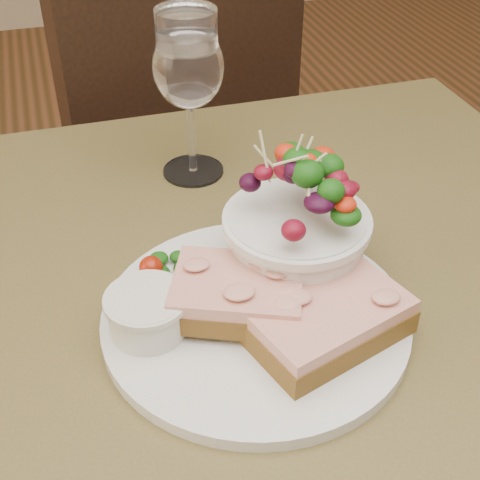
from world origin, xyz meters
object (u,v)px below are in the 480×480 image
object	(u,v)px
ramekin	(147,312)
wine_glass	(189,72)
chair_far	(156,246)
cafe_table	(260,384)
sandwich_front	(322,314)
salad_bowl	(297,218)
sandwich_back	(238,293)
dinner_plate	(255,317)

from	to	relation	value
ramekin	wine_glass	world-z (taller)	wine_glass
wine_glass	chair_far	bearing A→B (deg)	88.86
ramekin	cafe_table	bearing A→B (deg)	5.53
sandwich_front	wine_glass	distance (m)	0.31
cafe_table	salad_bowl	size ratio (longest dim) A/B	6.30
sandwich_back	salad_bowl	size ratio (longest dim) A/B	1.03
wine_glass	cafe_table	bearing A→B (deg)	-88.83
sandwich_back	wine_glass	size ratio (longest dim) A/B	0.75
cafe_table	wine_glass	bearing A→B (deg)	91.17
sandwich_back	salad_bowl	distance (m)	0.09
sandwich_front	salad_bowl	world-z (taller)	salad_bowl
sandwich_back	wine_glass	xyz separation A→B (m)	(0.02, 0.25, 0.09)
dinner_plate	ramekin	size ratio (longest dim) A/B	4.10
salad_bowl	ramekin	bearing A→B (deg)	-165.27
cafe_table	sandwich_front	world-z (taller)	sandwich_front
cafe_table	dinner_plate	world-z (taller)	dinner_plate
sandwich_back	salad_bowl	xyz separation A→B (m)	(0.07, 0.04, 0.04)
sandwich_back	salad_bowl	bearing A→B (deg)	54.52
wine_glass	salad_bowl	bearing A→B (deg)	-78.25
sandwich_front	cafe_table	bearing A→B (deg)	106.02
sandwich_back	sandwich_front	bearing A→B (deg)	-9.04
chair_far	sandwich_back	world-z (taller)	chair_far
dinner_plate	sandwich_back	world-z (taller)	sandwich_back
sandwich_back	wine_glass	bearing A→B (deg)	108.27
chair_far	salad_bowl	xyz separation A→B (m)	(0.04, -0.68, 0.53)
sandwich_back	ramekin	world-z (taller)	sandwich_back
chair_far	sandwich_front	bearing A→B (deg)	72.48
dinner_plate	chair_far	bearing A→B (deg)	88.76
chair_far	wine_glass	distance (m)	0.74
chair_far	cafe_table	bearing A→B (deg)	69.88
chair_far	dinner_plate	xyz separation A→B (m)	(-0.02, -0.72, 0.46)
sandwich_front	wine_glass	world-z (taller)	wine_glass
cafe_table	ramekin	xyz separation A→B (m)	(-0.10, -0.01, 0.13)
cafe_table	sandwich_back	bearing A→B (deg)	-153.79
sandwich_back	wine_glass	distance (m)	0.27
chair_far	sandwich_front	xyz separation A→B (m)	(0.03, -0.76, 0.49)
salad_bowl	chair_far	bearing A→B (deg)	92.96
cafe_table	chair_far	xyz separation A→B (m)	(0.00, 0.71, -0.36)
chair_far	ramekin	bearing A→B (deg)	61.81
cafe_table	sandwich_front	xyz separation A→B (m)	(0.03, -0.05, 0.13)
dinner_plate	salad_bowl	world-z (taller)	salad_bowl
cafe_table	salad_bowl	distance (m)	0.18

